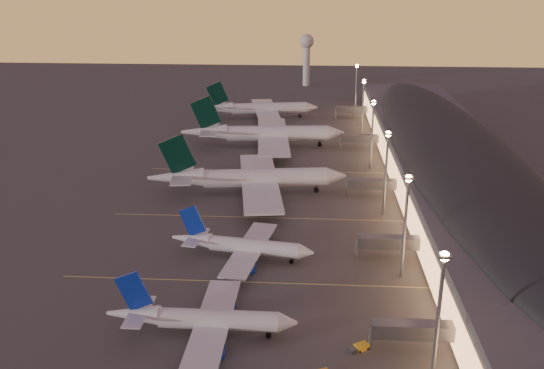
# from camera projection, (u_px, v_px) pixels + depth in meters

# --- Properties ---
(ground) EXTENTS (700.00, 700.00, 0.00)m
(ground) POSITION_uv_depth(u_px,v_px,m) (252.00, 272.00, 147.52)
(ground) COLOR #43403E
(airliner_narrow_south) EXTENTS (38.53, 34.29, 13.82)m
(airliner_narrow_south) POSITION_uv_depth(u_px,v_px,m) (202.00, 319.00, 120.90)
(airliner_narrow_south) COLOR silver
(airliner_narrow_south) RESTS_ON ground
(airliner_narrow_north) EXTENTS (37.34, 33.71, 13.35)m
(airliner_narrow_north) POSITION_uv_depth(u_px,v_px,m) (242.00, 246.00, 153.70)
(airliner_narrow_north) COLOR silver
(airliner_narrow_north) RESTS_ON ground
(airliner_wide_near) EXTENTS (65.03, 59.74, 20.81)m
(airliner_wide_near) POSITION_uv_depth(u_px,v_px,m) (248.00, 178.00, 198.08)
(airliner_wide_near) COLOR silver
(airliner_wide_near) RESTS_ON ground
(airliner_wide_mid) EXTENTS (68.19, 62.35, 21.81)m
(airliner_wide_mid) POSITION_uv_depth(u_px,v_px,m) (263.00, 134.00, 252.04)
(airliner_wide_mid) COLOR silver
(airliner_wide_mid) RESTS_ON ground
(airliner_wide_far) EXTENTS (59.15, 54.55, 18.97)m
(airliner_wide_far) POSITION_uv_depth(u_px,v_px,m) (259.00, 109.00, 301.82)
(airliner_wide_far) COLOR silver
(airliner_wide_far) RESTS_ON ground
(terminal_building) EXTENTS (56.35, 255.00, 17.46)m
(terminal_building) POSITION_uv_depth(u_px,v_px,m) (450.00, 157.00, 209.03)
(terminal_building) COLOR #4E4E53
(terminal_building) RESTS_ON ground
(light_masts) EXTENTS (2.20, 217.20, 25.90)m
(light_masts) POSITION_uv_depth(u_px,v_px,m) (378.00, 137.00, 200.69)
(light_masts) COLOR gray
(light_masts) RESTS_ON ground
(radar_tower) EXTENTS (9.00, 9.00, 32.50)m
(radar_tower) POSITION_uv_depth(u_px,v_px,m) (307.00, 51.00, 384.49)
(radar_tower) COLOR silver
(radar_tower) RESTS_ON ground
(lane_markings) EXTENTS (90.00, 180.36, 0.00)m
(lane_markings) POSITION_uv_depth(u_px,v_px,m) (264.00, 211.00, 185.18)
(lane_markings) COLOR #D8C659
(lane_markings) RESTS_ON ground
(baggage_tug_b) EXTENTS (4.25, 3.60, 1.21)m
(baggage_tug_b) POSITION_uv_depth(u_px,v_px,m) (359.00, 348.00, 116.91)
(baggage_tug_b) COLOR yellow
(baggage_tug_b) RESTS_ON ground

